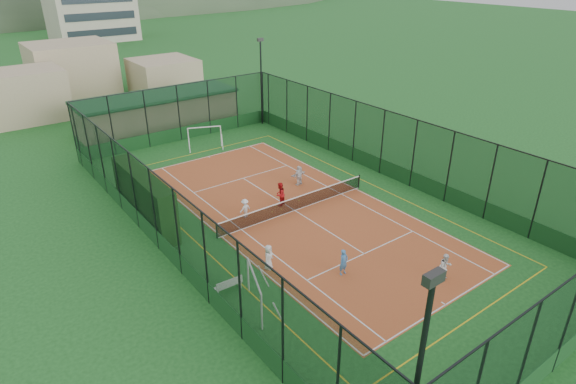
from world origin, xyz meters
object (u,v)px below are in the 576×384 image
object	(u,v)px
child_near_right	(445,267)
child_near_left	(268,257)
white_bench	(228,284)
child_far_right	(299,175)
child_near_mid	(344,262)
child_far_left	(245,208)
floodlight_ne	(261,82)
futsal_goal_far	(205,137)
child_far_back	(299,175)
futsal_goal_near	(254,292)
coach	(280,194)
clubhouse	(158,110)

from	to	relation	value
child_near_right	child_near_left	bearing A→B (deg)	152.91
white_bench	child_far_right	bearing A→B (deg)	38.99
child_near_mid	child_far_left	world-z (taller)	child_near_mid
floodlight_ne	child_far_right	bearing A→B (deg)	-113.66
child_near_right	child_far_left	xyz separation A→B (m)	(-4.71, 11.70, -0.11)
floodlight_ne	child_near_mid	distance (m)	26.26
child_near_right	child_far_right	bearing A→B (deg)	101.19
white_bench	futsal_goal_far	distance (m)	20.57
child_far_back	futsal_goal_far	bearing A→B (deg)	-84.33
white_bench	futsal_goal_far	bearing A→B (deg)	67.66
futsal_goal_near	child_near_left	world-z (taller)	futsal_goal_near
white_bench	child_far_back	xyz separation A→B (m)	(10.53, 7.79, 0.32)
futsal_goal_far	white_bench	bearing A→B (deg)	-91.89
floodlight_ne	white_bench	distance (m)	27.18
child_near_mid	child_far_right	distance (m)	11.17
futsal_goal_near	futsal_goal_far	size ratio (longest dim) A/B	1.04
futsal_goal_near	child_far_back	bearing A→B (deg)	-25.71
white_bench	futsal_goal_near	distance (m)	2.02
child_near_left	futsal_goal_far	bearing A→B (deg)	40.32
white_bench	futsal_goal_far	size ratio (longest dim) A/B	0.50
coach	child_near_right	bearing A→B (deg)	73.88
clubhouse	child_far_left	size ratio (longest dim) A/B	12.06
white_bench	coach	size ratio (longest dim) A/B	0.88
floodlight_ne	child_far_right	xyz separation A→B (m)	(-5.97, -13.62, -3.36)
child_near_mid	child_near_right	distance (m)	5.17
child_near_left	child_near_mid	size ratio (longest dim) A/B	0.97
futsal_goal_far	floodlight_ne	bearing A→B (deg)	41.98
futsal_goal_far	child_near_left	size ratio (longest dim) A/B	2.04
floodlight_ne	child_far_left	world-z (taller)	floodlight_ne
child_far_left	child_near_left	bearing A→B (deg)	61.57
white_bench	futsal_goal_near	world-z (taller)	futsal_goal_near
child_far_right	child_near_mid	bearing A→B (deg)	56.26
clubhouse	child_near_right	xyz separation A→B (m)	(1.64, -32.50, -0.83)
clubhouse	child_near_left	bearing A→B (deg)	-100.92
child_near_left	child_near_right	size ratio (longest dim) A/B	0.96
child_near_left	clubhouse	bearing A→B (deg)	47.33
child_near_right	child_far_left	bearing A→B (deg)	127.32
child_far_right	coach	xyz separation A→B (m)	(-2.96, -1.78, 0.07)
child_far_left	coach	world-z (taller)	coach
futsal_goal_near	child_near_right	distance (m)	9.88
clubhouse	futsal_goal_far	world-z (taller)	clubhouse
child_near_left	coach	distance (m)	7.31
floodlight_ne	futsal_goal_far	size ratio (longest dim) A/B	2.86
clubhouse	child_near_mid	size ratio (longest dim) A/B	10.42
floodlight_ne	child_near_right	world-z (taller)	floodlight_ne
child_far_back	coach	size ratio (longest dim) A/B	0.87
futsal_goal_far	child_far_left	bearing A→B (deg)	-84.13
child_near_right	child_far_back	distance (m)	13.59
child_far_left	coach	size ratio (longest dim) A/B	0.77
clubhouse	child_near_left	size ratio (longest dim) A/B	10.73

